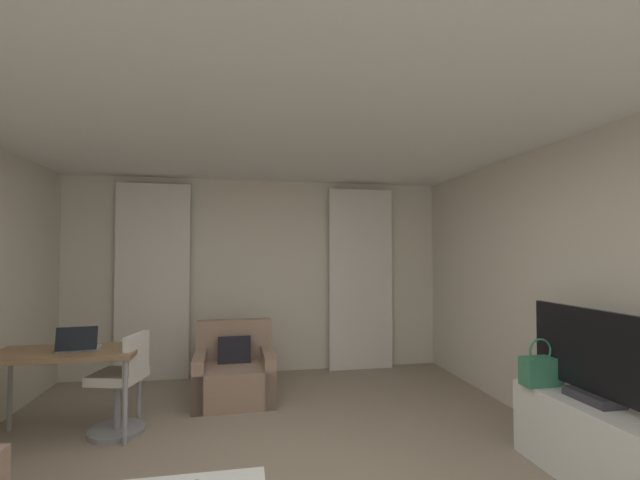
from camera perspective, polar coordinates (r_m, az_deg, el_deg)
wall_window at (r=5.74m, az=-8.10°, el=-4.86°), size 5.12×0.06×2.60m
wall_right at (r=3.89m, az=35.41°, el=-6.04°), size 0.06×6.12×2.60m
ceiling at (r=2.89m, az=-5.19°, el=18.87°), size 5.12×6.12×0.06m
curtain_left_panel at (r=5.72m, az=-22.01°, el=-5.26°), size 0.90×0.06×2.50m
curtain_right_panel at (r=5.84m, az=5.62°, el=-5.31°), size 0.90×0.06×2.50m
armchair at (r=4.88m, az=-11.72°, el=-17.65°), size 0.87×0.79×0.83m
desk at (r=4.37m, az=-31.57°, el=-13.77°), size 1.20×0.58×0.76m
desk_chair at (r=4.33m, az=-25.61°, el=-17.96°), size 0.49×0.49×0.88m
laptop at (r=4.29m, az=-30.28°, el=-12.41°), size 0.35×0.28×0.22m
tv_console at (r=3.74m, az=33.78°, el=-22.26°), size 0.46×1.16×0.57m
tv_flatscreen at (r=3.58m, az=33.42°, el=-13.34°), size 0.20×1.08×0.64m
handbag_primary at (r=3.83m, az=28.11°, el=-15.50°), size 0.30×0.14×0.37m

